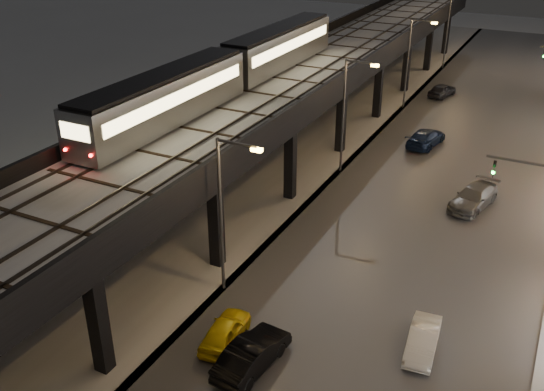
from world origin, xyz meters
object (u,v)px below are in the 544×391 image
at_px(car_onc_white, 473,198).
at_px(car_taxi, 225,332).
at_px(car_far_white, 442,91).
at_px(car_mid_dark, 426,138).
at_px(car_onc_silver, 423,341).
at_px(car_near_white, 252,355).
at_px(subway_train, 230,68).

bearing_deg(car_onc_white, car_taxi, -98.31).
bearing_deg(car_far_white, car_mid_dark, 111.28).
relative_size(car_onc_silver, car_onc_white, 0.75).
relative_size(car_mid_dark, car_onc_white, 1.01).
height_order(car_near_white, car_onc_white, car_near_white).
bearing_deg(car_mid_dark, subway_train, 52.36).
height_order(car_mid_dark, car_onc_silver, car_mid_dark).
distance_m(subway_train, car_onc_white, 19.91).
height_order(car_near_white, car_onc_silver, car_near_white).
bearing_deg(car_far_white, car_onc_white, 121.10).
bearing_deg(car_near_white, car_onc_white, -100.77).
xyz_separation_m(subway_train, car_onc_white, (18.35, 1.93, -7.48)).
relative_size(car_taxi, car_mid_dark, 0.75).
relative_size(subway_train, car_onc_silver, 8.57).
bearing_deg(subway_train, car_near_white, -57.60).
bearing_deg(subway_train, car_onc_silver, -37.57).
height_order(car_taxi, car_onc_silver, car_taxi).
bearing_deg(car_taxi, car_onc_white, -119.22).
height_order(car_taxi, car_near_white, car_near_white).
height_order(car_far_white, car_onc_silver, car_far_white).
xyz_separation_m(car_mid_dark, car_onc_white, (5.87, -9.99, -0.01)).
distance_m(car_taxi, car_mid_dark, 30.33).
bearing_deg(car_taxi, subway_train, -68.20).
height_order(car_mid_dark, car_far_white, car_mid_dark).
distance_m(car_far_white, car_onc_silver, 42.61).
bearing_deg(subway_train, car_taxi, -60.87).
xyz_separation_m(car_taxi, car_onc_silver, (8.77, 3.72, -0.03)).
relative_size(subway_train, car_near_white, 7.06).
bearing_deg(car_mid_dark, car_taxi, 94.40).
bearing_deg(car_onc_silver, car_taxi, -162.51).
height_order(subway_train, car_taxi, subway_train).
bearing_deg(car_far_white, car_near_white, 105.95).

